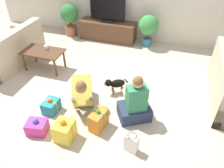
{
  "coord_description": "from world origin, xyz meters",
  "views": [
    {
      "loc": [
        1.24,
        -3.13,
        2.72
      ],
      "look_at": [
        0.31,
        -0.25,
        0.45
      ],
      "focal_mm": 35.0,
      "sensor_mm": 36.0,
      "label": 1
    }
  ],
  "objects_px": {
    "gift_box_b": "(37,127)",
    "tv": "(108,11)",
    "tv_console": "(108,31)",
    "sofa_left": "(9,52)",
    "mug": "(46,47)",
    "potted_plant_back_left": "(69,17)",
    "gift_box_a": "(64,131)",
    "gift_box_d": "(99,120)",
    "person_sitting": "(135,104)",
    "person_kneeling": "(83,92)",
    "potted_plant_back_right": "(148,27)",
    "coffee_table": "(43,53)",
    "gift_box_c": "(51,106)",
    "dog": "(115,84)",
    "gift_bag_a": "(131,143)"
  },
  "relations": [
    {
      "from": "coffee_table",
      "to": "tv",
      "type": "distance_m",
      "value": 2.12
    },
    {
      "from": "tv_console",
      "to": "tv",
      "type": "height_order",
      "value": "tv"
    },
    {
      "from": "person_sitting",
      "to": "dog",
      "type": "bearing_deg",
      "value": -77.31
    },
    {
      "from": "gift_box_b",
      "to": "gift_box_d",
      "type": "relative_size",
      "value": 0.92
    },
    {
      "from": "gift_box_d",
      "to": "mug",
      "type": "xyz_separation_m",
      "value": [
        -1.75,
        1.39,
        0.33
      ]
    },
    {
      "from": "tv",
      "to": "gift_bag_a",
      "type": "bearing_deg",
      "value": -66.07
    },
    {
      "from": "tv",
      "to": "person_sitting",
      "type": "bearing_deg",
      "value": -62.95
    },
    {
      "from": "potted_plant_back_left",
      "to": "mug",
      "type": "relative_size",
      "value": 7.43
    },
    {
      "from": "tv_console",
      "to": "potted_plant_back_right",
      "type": "height_order",
      "value": "potted_plant_back_right"
    },
    {
      "from": "coffee_table",
      "to": "mug",
      "type": "height_order",
      "value": "mug"
    },
    {
      "from": "coffee_table",
      "to": "gift_box_c",
      "type": "distance_m",
      "value": 1.49
    },
    {
      "from": "person_sitting",
      "to": "person_kneeling",
      "type": "bearing_deg",
      "value": -30.13
    },
    {
      "from": "gift_box_d",
      "to": "tv",
      "type": "bearing_deg",
      "value": 106.26
    },
    {
      "from": "tv",
      "to": "person_sitting",
      "type": "distance_m",
      "value": 3.18
    },
    {
      "from": "potted_plant_back_right",
      "to": "person_kneeling",
      "type": "relative_size",
      "value": 1.01
    },
    {
      "from": "gift_bag_a",
      "to": "coffee_table",
      "type": "bearing_deg",
      "value": 146.8
    },
    {
      "from": "gift_box_b",
      "to": "tv",
      "type": "bearing_deg",
      "value": 90.63
    },
    {
      "from": "gift_box_c",
      "to": "gift_box_d",
      "type": "bearing_deg",
      "value": -5.94
    },
    {
      "from": "tv_console",
      "to": "gift_box_b",
      "type": "distance_m",
      "value": 3.59
    },
    {
      "from": "gift_box_b",
      "to": "gift_box_c",
      "type": "distance_m",
      "value": 0.49
    },
    {
      "from": "tv_console",
      "to": "mug",
      "type": "relative_size",
      "value": 12.95
    },
    {
      "from": "tv_console",
      "to": "sofa_left",
      "type": "bearing_deg",
      "value": -132.47
    },
    {
      "from": "gift_box_a",
      "to": "gift_bag_a",
      "type": "height_order",
      "value": "gift_box_a"
    },
    {
      "from": "gift_box_a",
      "to": "mug",
      "type": "bearing_deg",
      "value": 127.19
    },
    {
      "from": "tv_console",
      "to": "tv",
      "type": "distance_m",
      "value": 0.55
    },
    {
      "from": "tv",
      "to": "coffee_table",
      "type": "bearing_deg",
      "value": -114.13
    },
    {
      "from": "gift_box_a",
      "to": "gift_box_c",
      "type": "distance_m",
      "value": 0.7
    },
    {
      "from": "gift_box_c",
      "to": "potted_plant_back_left",
      "type": "bearing_deg",
      "value": 110.34
    },
    {
      "from": "potted_plant_back_left",
      "to": "gift_box_a",
      "type": "bearing_deg",
      "value": -64.92
    },
    {
      "from": "coffee_table",
      "to": "person_sitting",
      "type": "relative_size",
      "value": 1.01
    },
    {
      "from": "gift_bag_a",
      "to": "potted_plant_back_left",
      "type": "bearing_deg",
      "value": 127.97
    },
    {
      "from": "gift_box_c",
      "to": "tv_console",
      "type": "bearing_deg",
      "value": 90.04
    },
    {
      "from": "coffee_table",
      "to": "tv_console",
      "type": "distance_m",
      "value": 2.09
    },
    {
      "from": "dog",
      "to": "gift_bag_a",
      "type": "bearing_deg",
      "value": -3.36
    },
    {
      "from": "tv_console",
      "to": "gift_box_d",
      "type": "height_order",
      "value": "tv_console"
    },
    {
      "from": "potted_plant_back_right",
      "to": "tv",
      "type": "bearing_deg",
      "value": 177.46
    },
    {
      "from": "potted_plant_back_left",
      "to": "gift_box_d",
      "type": "relative_size",
      "value": 2.32
    },
    {
      "from": "person_sitting",
      "to": "tv",
      "type": "bearing_deg",
      "value": -93.3
    },
    {
      "from": "potted_plant_back_left",
      "to": "person_sitting",
      "type": "bearing_deg",
      "value": -47.09
    },
    {
      "from": "dog",
      "to": "mug",
      "type": "xyz_separation_m",
      "value": [
        -1.73,
        0.44,
        0.28
      ]
    },
    {
      "from": "person_sitting",
      "to": "gift_box_d",
      "type": "relative_size",
      "value": 2.29
    },
    {
      "from": "potted_plant_back_left",
      "to": "person_sitting",
      "type": "height_order",
      "value": "potted_plant_back_left"
    },
    {
      "from": "potted_plant_back_right",
      "to": "gift_box_c",
      "type": "relative_size",
      "value": 2.75
    },
    {
      "from": "gift_box_b",
      "to": "gift_bag_a",
      "type": "xyz_separation_m",
      "value": [
        1.5,
        0.12,
        0.04
      ]
    },
    {
      "from": "potted_plant_back_left",
      "to": "potted_plant_back_right",
      "type": "bearing_deg",
      "value": 0.0
    },
    {
      "from": "mug",
      "to": "dog",
      "type": "bearing_deg",
      "value": -14.32
    },
    {
      "from": "person_sitting",
      "to": "gift_box_b",
      "type": "relative_size",
      "value": 2.5
    },
    {
      "from": "sofa_left",
      "to": "potted_plant_back_right",
      "type": "xyz_separation_m",
      "value": [
        2.89,
        1.88,
        0.24
      ]
    },
    {
      "from": "tv",
      "to": "gift_box_b",
      "type": "bearing_deg",
      "value": -89.37
    },
    {
      "from": "potted_plant_back_left",
      "to": "gift_box_a",
      "type": "xyz_separation_m",
      "value": [
        1.64,
        -3.51,
        -0.38
      ]
    }
  ]
}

